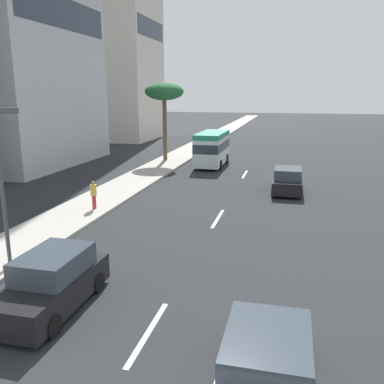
# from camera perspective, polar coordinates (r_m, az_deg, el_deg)

# --- Properties ---
(ground_plane) EXTENTS (198.00, 198.00, 0.00)m
(ground_plane) POSITION_cam_1_polar(r_m,az_deg,el_deg) (35.94, 7.83, 3.29)
(ground_plane) COLOR #26282B
(sidewalk_right) EXTENTS (162.00, 3.20, 0.15)m
(sidewalk_right) POSITION_cam_1_polar(r_m,az_deg,el_deg) (37.41, -3.69, 3.91)
(sidewalk_right) COLOR #B2ADA3
(sidewalk_right) RESTS_ON ground_plane
(lane_stripe_near) EXTENTS (3.20, 0.16, 0.01)m
(lane_stripe_near) POSITION_cam_1_polar(r_m,az_deg,el_deg) (11.92, -6.08, -18.76)
(lane_stripe_near) COLOR silver
(lane_stripe_near) RESTS_ON ground_plane
(lane_stripe_mid) EXTENTS (3.20, 0.16, 0.01)m
(lane_stripe_mid) POSITION_cam_1_polar(r_m,az_deg,el_deg) (21.43, 3.58, -3.69)
(lane_stripe_mid) COLOR silver
(lane_stripe_mid) RESTS_ON ground_plane
(lane_stripe_far) EXTENTS (3.20, 0.16, 0.01)m
(lane_stripe_far) POSITION_cam_1_polar(r_m,az_deg,el_deg) (33.11, 7.30, 2.43)
(lane_stripe_far) COLOR silver
(lane_stripe_far) RESTS_ON ground_plane
(car_lead) EXTENTS (4.27, 1.85, 1.72)m
(car_lead) POSITION_cam_1_polar(r_m,az_deg,el_deg) (13.32, -18.75, -11.83)
(car_lead) COLOR black
(car_lead) RESTS_ON ground_plane
(car_second) EXTENTS (4.22, 1.89, 1.63)m
(car_second) POSITION_cam_1_polar(r_m,az_deg,el_deg) (27.51, 13.07, 1.52)
(car_second) COLOR black
(car_second) RESTS_ON ground_plane
(car_third) EXTENTS (4.28, 1.94, 1.65)m
(car_third) POSITION_cam_1_polar(r_m,az_deg,el_deg) (9.52, 10.29, -22.63)
(car_third) COLOR silver
(car_third) RESTS_ON ground_plane
(minibus_fourth) EXTENTS (6.02, 2.30, 2.97)m
(minibus_fourth) POSITION_cam_1_polar(r_m,az_deg,el_deg) (36.56, 2.80, 6.16)
(minibus_fourth) COLOR silver
(minibus_fourth) RESTS_ON ground_plane
(pedestrian_near_lamp) EXTENTS (0.34, 0.38, 1.55)m
(pedestrian_near_lamp) POSITION_cam_1_polar(r_m,az_deg,el_deg) (23.07, -13.43, -0.25)
(pedestrian_near_lamp) COLOR red
(pedestrian_near_lamp) RESTS_ON sidewalk_right
(palm_tree) EXTENTS (3.54, 3.54, 7.09)m
(palm_tree) POSITION_cam_1_polar(r_m,az_deg,el_deg) (38.62, -3.85, 13.51)
(palm_tree) COLOR brown
(palm_tree) RESTS_ON sidewalk_right
(street_lamp) EXTENTS (0.24, 0.97, 5.78)m
(street_lamp) POSITION_cam_1_polar(r_m,az_deg,el_deg) (15.74, -24.70, 2.95)
(street_lamp) COLOR #4C4C51
(street_lamp) RESTS_ON sidewalk_right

